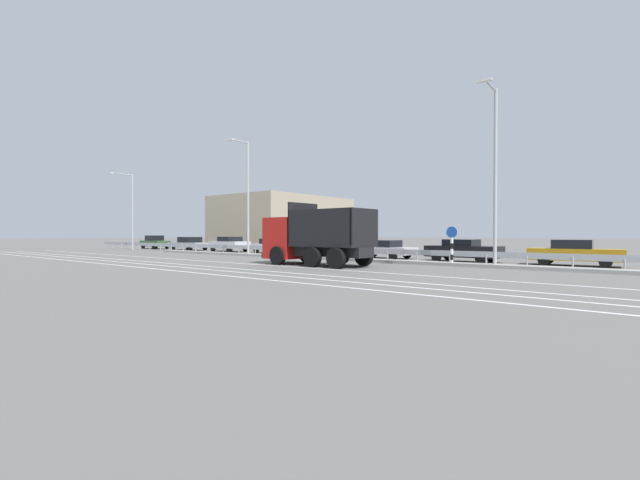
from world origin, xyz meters
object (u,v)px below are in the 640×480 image
Objects in this scene: parked_car_2 at (229,244)px; parked_car_5 at (383,249)px; street_lamp_1 at (247,193)px; parked_car_1 at (189,243)px; dump_truck at (306,241)px; parked_car_3 at (273,246)px; parked_car_6 at (463,250)px; parked_car_7 at (575,253)px; street_lamp_2 at (495,168)px; street_lamp_0 at (130,207)px; parked_car_4 at (320,247)px; median_road_sign at (452,245)px; parked_car_0 at (155,242)px.

parked_car_5 is (17.47, -0.28, -0.08)m from parked_car_2.
street_lamp_1 reaches higher than parked_car_5.
street_lamp_1 is at bearing -107.82° from parked_car_1.
dump_truck is 24.95m from parked_car_1.
parked_car_2 is 6.02m from parked_car_3.
parked_car_7 is (5.97, 0.44, -0.00)m from parked_car_6.
street_lamp_1 is 0.99× the size of street_lamp_2.
parked_car_7 is at bearing -84.17° from parked_car_5.
parked_car_4 is (22.90, 3.83, -3.90)m from street_lamp_0.
street_lamp_2 is 2.02× the size of parked_car_6.
street_lamp_1 is 1.86× the size of parked_car_5.
parked_car_5 is (11.45, -0.33, -0.01)m from parked_car_3.
median_road_sign is 0.48× the size of parked_car_2.
parked_car_3 is (12.33, 0.31, -0.03)m from parked_car_1.
street_lamp_0 is 1.83× the size of parked_car_3.
street_lamp_0 is at bearing -87.91° from parked_car_7.
median_road_sign is at bearing 0.17° from street_lamp_0.
median_road_sign is (6.77, 4.38, -0.23)m from dump_truck.
street_lamp_1 is (18.79, -0.22, 0.39)m from street_lamp_0.
parked_car_2 is at bearing 170.43° from median_road_sign.
parked_car_0 is (-1.74, 3.76, -3.83)m from street_lamp_0.
street_lamp_0 is 2.08× the size of parked_car_4.
parked_car_4 is 17.60m from parked_car_7.
parked_car_6 is (-3.04, 3.87, -4.35)m from street_lamp_2.
street_lamp_2 reaches higher than parked_car_2.
parked_car_0 is 6.64m from parked_car_1.
median_road_sign is at bearing -55.98° from dump_truck.
street_lamp_2 is at bearing -98.50° from parked_car_1.
parked_car_7 reaches higher than parked_car_4.
street_lamp_2 is 2.05× the size of parked_car_0.
median_road_sign is 18.47m from parked_car_3.
parked_car_3 is at bearing 54.05° from dump_truck.
parked_car_1 is at bearing -85.29° from parked_car_3.
parked_car_1 is 1.10× the size of parked_car_3.
street_lamp_1 is 2.02× the size of parked_car_0.
dump_truck reaches higher than median_road_sign.
street_lamp_2 is at bearing -109.92° from parked_car_5.
parked_car_7 is at bearing -89.32° from parked_car_4.
parked_car_0 is at bearing 169.01° from street_lamp_1.
street_lamp_0 is at bearing 179.65° from street_lamp_2.
parked_car_1 is at bearing 172.88° from median_road_sign.
parked_car_3 is (-1.56, 4.43, -4.30)m from street_lamp_1.
street_lamp_1 is 7.20m from parked_car_4.
parked_car_0 is 30.41m from parked_car_5.
parked_car_4 is 11.63m from parked_car_6.
median_road_sign is 0.55× the size of parked_car_4.
street_lamp_0 is 5.64m from parked_car_0.
street_lamp_0 is at bearing -179.83° from median_road_sign.
median_road_sign reaches higher than parked_car_4.
street_lamp_1 reaches higher than median_road_sign.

